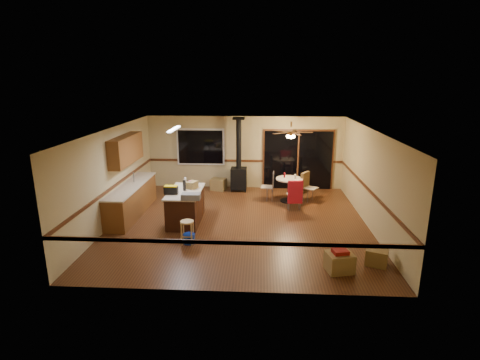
# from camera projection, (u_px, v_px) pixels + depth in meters

# --- Properties ---
(floor) EXTENTS (7.00, 7.00, 0.00)m
(floor) POSITION_uv_depth(u_px,v_px,m) (239.00, 222.00, 10.45)
(floor) COLOR #4D2A15
(floor) RESTS_ON ground
(ceiling) EXTENTS (7.00, 7.00, 0.00)m
(ceiling) POSITION_uv_depth(u_px,v_px,m) (239.00, 130.00, 9.77)
(ceiling) COLOR silver
(ceiling) RESTS_ON ground
(wall_back) EXTENTS (7.00, 0.00, 7.00)m
(wall_back) POSITION_uv_depth(u_px,v_px,m) (245.00, 153.00, 13.48)
(wall_back) COLOR tan
(wall_back) RESTS_ON ground
(wall_front) EXTENTS (7.00, 0.00, 7.00)m
(wall_front) POSITION_uv_depth(u_px,v_px,m) (228.00, 228.00, 6.74)
(wall_front) COLOR tan
(wall_front) RESTS_ON ground
(wall_left) EXTENTS (0.00, 7.00, 7.00)m
(wall_left) POSITION_uv_depth(u_px,v_px,m) (113.00, 176.00, 10.30)
(wall_left) COLOR tan
(wall_left) RESTS_ON ground
(wall_right) EXTENTS (0.00, 7.00, 7.00)m
(wall_right) POSITION_uv_depth(u_px,v_px,m) (371.00, 180.00, 9.92)
(wall_right) COLOR tan
(wall_right) RESTS_ON ground
(chair_rail) EXTENTS (7.00, 7.00, 0.08)m
(chair_rail) POSITION_uv_depth(u_px,v_px,m) (239.00, 188.00, 10.19)
(chair_rail) COLOR #4C2713
(chair_rail) RESTS_ON ground
(window) EXTENTS (1.72, 0.10, 1.32)m
(window) POSITION_uv_depth(u_px,v_px,m) (201.00, 147.00, 13.47)
(window) COLOR black
(window) RESTS_ON ground
(sliding_door) EXTENTS (2.52, 0.10, 2.10)m
(sliding_door) POSITION_uv_depth(u_px,v_px,m) (298.00, 160.00, 13.39)
(sliding_door) COLOR black
(sliding_door) RESTS_ON ground
(lower_cabinets) EXTENTS (0.60, 3.00, 0.86)m
(lower_cabinets) POSITION_uv_depth(u_px,v_px,m) (132.00, 200.00, 11.00)
(lower_cabinets) COLOR brown
(lower_cabinets) RESTS_ON ground
(countertop) EXTENTS (0.64, 3.04, 0.04)m
(countertop) POSITION_uv_depth(u_px,v_px,m) (131.00, 185.00, 10.88)
(countertop) COLOR #C5B499
(countertop) RESTS_ON lower_cabinets
(upper_cabinets) EXTENTS (0.35, 2.00, 0.80)m
(upper_cabinets) POSITION_uv_depth(u_px,v_px,m) (126.00, 150.00, 10.81)
(upper_cabinets) COLOR brown
(upper_cabinets) RESTS_ON ground
(kitchen_island) EXTENTS (0.88, 1.68, 0.90)m
(kitchen_island) POSITION_uv_depth(u_px,v_px,m) (186.00, 206.00, 10.42)
(kitchen_island) COLOR #33170C
(kitchen_island) RESTS_ON ground
(wood_stove) EXTENTS (0.55, 0.50, 2.52)m
(wood_stove) POSITION_uv_depth(u_px,v_px,m) (239.00, 171.00, 13.21)
(wood_stove) COLOR black
(wood_stove) RESTS_ON ground
(ceiling_fan) EXTENTS (0.24, 0.24, 0.55)m
(ceiling_fan) POSITION_uv_depth(u_px,v_px,m) (291.00, 134.00, 11.65)
(ceiling_fan) COLOR brown
(ceiling_fan) RESTS_ON ceiling
(fluorescent_strip) EXTENTS (0.10, 1.20, 0.04)m
(fluorescent_strip) POSITION_uv_depth(u_px,v_px,m) (174.00, 129.00, 10.16)
(fluorescent_strip) COLOR white
(fluorescent_strip) RESTS_ON ceiling
(toolbox_grey) EXTENTS (0.49, 0.28, 0.15)m
(toolbox_grey) POSITION_uv_depth(u_px,v_px,m) (191.00, 196.00, 9.57)
(toolbox_grey) COLOR slate
(toolbox_grey) RESTS_ON kitchen_island
(toolbox_black) EXTENTS (0.36, 0.19, 0.20)m
(toolbox_black) POSITION_uv_depth(u_px,v_px,m) (171.00, 190.00, 10.01)
(toolbox_black) COLOR black
(toolbox_black) RESTS_ON kitchen_island
(toolbox_yellow_lid) EXTENTS (0.34, 0.18, 0.03)m
(toolbox_yellow_lid) POSITION_uv_depth(u_px,v_px,m) (171.00, 186.00, 9.98)
(toolbox_yellow_lid) COLOR gold
(toolbox_yellow_lid) RESTS_ON toolbox_black
(box_on_island) EXTENTS (0.32, 0.36, 0.20)m
(box_on_island) POSITION_uv_depth(u_px,v_px,m) (192.00, 185.00, 10.50)
(box_on_island) COLOR olive
(box_on_island) RESTS_ON kitchen_island
(bottle_dark) EXTENTS (0.09, 0.09, 0.29)m
(bottle_dark) POSITION_uv_depth(u_px,v_px,m) (184.00, 185.00, 10.30)
(bottle_dark) COLOR black
(bottle_dark) RESTS_ON kitchen_island
(bottle_pink) EXTENTS (0.09, 0.09, 0.21)m
(bottle_pink) POSITION_uv_depth(u_px,v_px,m) (190.00, 184.00, 10.55)
(bottle_pink) COLOR #D84C8C
(bottle_pink) RESTS_ON kitchen_island
(bottle_white) EXTENTS (0.07, 0.07, 0.18)m
(bottle_white) POSITION_uv_depth(u_px,v_px,m) (185.00, 181.00, 10.97)
(bottle_white) COLOR white
(bottle_white) RESTS_ON kitchen_island
(bar_stool) EXTENTS (0.34, 0.34, 0.58)m
(bar_stool) POSITION_uv_depth(u_px,v_px,m) (187.00, 232.00, 9.06)
(bar_stool) COLOR tan
(bar_stool) RESTS_ON floor
(blue_bucket) EXTENTS (0.29, 0.29, 0.24)m
(blue_bucket) POSITION_uv_depth(u_px,v_px,m) (189.00, 238.00, 9.12)
(blue_bucket) COLOR #0D2FBA
(blue_bucket) RESTS_ON floor
(dining_table) EXTENTS (0.86, 0.86, 0.78)m
(dining_table) POSITION_uv_depth(u_px,v_px,m) (289.00, 186.00, 12.10)
(dining_table) COLOR black
(dining_table) RESTS_ON ground
(glass_red) EXTENTS (0.07, 0.07, 0.16)m
(glass_red) POSITION_uv_depth(u_px,v_px,m) (285.00, 175.00, 12.11)
(glass_red) COLOR #590C14
(glass_red) RESTS_ON dining_table
(glass_cream) EXTENTS (0.08, 0.08, 0.15)m
(glass_cream) POSITION_uv_depth(u_px,v_px,m) (295.00, 177.00, 11.95)
(glass_cream) COLOR beige
(glass_cream) RESTS_ON dining_table
(chair_left) EXTENTS (0.43, 0.43, 0.51)m
(chair_left) POSITION_uv_depth(u_px,v_px,m) (271.00, 183.00, 12.20)
(chair_left) COLOR tan
(chair_left) RESTS_ON ground
(chair_near) EXTENTS (0.46, 0.50, 0.70)m
(chair_near) POSITION_uv_depth(u_px,v_px,m) (295.00, 192.00, 11.22)
(chair_near) COLOR tan
(chair_near) RESTS_ON ground
(chair_right) EXTENTS (0.62, 0.61, 0.70)m
(chair_right) POSITION_uv_depth(u_px,v_px,m) (306.00, 183.00, 12.20)
(chair_right) COLOR tan
(chair_right) RESTS_ON ground
(box_under_window) EXTENTS (0.60, 0.53, 0.41)m
(box_under_window) POSITION_uv_depth(u_px,v_px,m) (218.00, 184.00, 13.44)
(box_under_window) COLOR olive
(box_under_window) RESTS_ON floor
(box_corner_a) EXTENTS (0.62, 0.56, 0.40)m
(box_corner_a) POSITION_uv_depth(u_px,v_px,m) (339.00, 262.00, 7.78)
(box_corner_a) COLOR olive
(box_corner_a) RESTS_ON floor
(box_corner_b) EXTENTS (0.56, 0.52, 0.36)m
(box_corner_b) POSITION_uv_depth(u_px,v_px,m) (377.00, 257.00, 8.06)
(box_corner_b) COLOR olive
(box_corner_b) RESTS_ON floor
(box_small_red) EXTENTS (0.36, 0.32, 0.08)m
(box_small_red) POSITION_uv_depth(u_px,v_px,m) (340.00, 252.00, 7.72)
(box_small_red) COLOR maroon
(box_small_red) RESTS_ON box_corner_a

